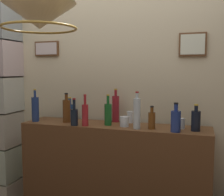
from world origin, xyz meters
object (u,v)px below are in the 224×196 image
(pendant_lamp, at_px, (39,17))
(liquor_bottle_port, at_px, (35,109))
(liquor_bottle_sherry, at_px, (196,120))
(liquor_bottle_brandy, at_px, (116,108))
(liquor_bottle_vodka, at_px, (137,113))
(liquor_bottle_rye, at_px, (67,110))
(liquor_bottle_bourbon, at_px, (108,114))
(liquor_bottle_scotch, at_px, (74,116))
(glass_tumbler_shot, at_px, (124,121))
(glass_tumbler_rocks, at_px, (130,117))
(glass_tumbler_highball, at_px, (181,123))
(liquor_bottle_amaro, at_px, (152,120))
(liquor_bottle_tequila, at_px, (85,114))
(liquor_bottle_mezcal, at_px, (70,111))
(liquor_bottle_gin, at_px, (176,121))

(pendant_lamp, bearing_deg, liquor_bottle_port, 127.10)
(liquor_bottle_sherry, bearing_deg, liquor_bottle_brandy, 166.18)
(liquor_bottle_vodka, distance_m, liquor_bottle_port, 1.01)
(liquor_bottle_rye, distance_m, liquor_bottle_bourbon, 0.42)
(liquor_bottle_scotch, distance_m, glass_tumbler_shot, 0.45)
(glass_tumbler_rocks, bearing_deg, liquor_bottle_bourbon, -132.82)
(liquor_bottle_bourbon, xyz_separation_m, glass_tumbler_highball, (0.64, 0.05, -0.06))
(liquor_bottle_amaro, xyz_separation_m, pendant_lamp, (-0.65, -0.64, 0.77))
(liquor_bottle_sherry, distance_m, glass_tumbler_rocks, 0.63)
(glass_tumbler_rocks, bearing_deg, liquor_bottle_tequila, -142.55)
(liquor_bottle_bourbon, xyz_separation_m, liquor_bottle_brandy, (0.02, 0.18, 0.03))
(liquor_bottle_vodka, height_order, glass_tumbler_highball, liquor_bottle_vodka)
(liquor_bottle_mezcal, xyz_separation_m, liquor_bottle_bourbon, (0.47, -0.17, 0.02))
(liquor_bottle_port, distance_m, glass_tumbler_rocks, 0.92)
(liquor_bottle_mezcal, distance_m, glass_tumbler_rocks, 0.63)
(liquor_bottle_bourbon, bearing_deg, liquor_bottle_tequila, -153.68)
(liquor_bottle_sherry, bearing_deg, liquor_bottle_amaro, -174.51)
(liquor_bottle_tequila, distance_m, liquor_bottle_amaro, 0.59)
(liquor_bottle_tequila, xyz_separation_m, liquor_bottle_mezcal, (-0.29, 0.26, -0.02))
(liquor_bottle_scotch, xyz_separation_m, glass_tumbler_highball, (0.93, 0.16, -0.04))
(liquor_bottle_mezcal, relative_size, glass_tumbler_rocks, 2.06)
(liquor_bottle_scotch, xyz_separation_m, liquor_bottle_amaro, (0.69, 0.06, -0.01))
(glass_tumbler_rocks, bearing_deg, glass_tumbler_highball, -14.04)
(liquor_bottle_rye, bearing_deg, liquor_bottle_amaro, -3.59)
(liquor_bottle_sherry, xyz_separation_m, liquor_bottle_amaro, (-0.35, -0.03, -0.01))
(liquor_bottle_mezcal, height_order, liquor_bottle_brandy, liquor_bottle_brandy)
(liquor_bottle_rye, xyz_separation_m, pendant_lamp, (0.17, -0.69, 0.73))
(liquor_bottle_mezcal, bearing_deg, liquor_bottle_brandy, 0.79)
(liquor_bottle_gin, distance_m, glass_tumbler_highball, 0.15)
(glass_tumbler_shot, bearing_deg, liquor_bottle_mezcal, 163.73)
(liquor_bottle_amaro, bearing_deg, liquor_bottle_gin, -14.03)
(liquor_bottle_mezcal, xyz_separation_m, liquor_bottle_port, (-0.26, -0.22, 0.04))
(glass_tumbler_shot, bearing_deg, liquor_bottle_port, -177.89)
(liquor_bottle_mezcal, height_order, pendant_lamp, pendant_lamp)
(liquor_bottle_amaro, bearing_deg, glass_tumbler_shot, 173.75)
(liquor_bottle_bourbon, bearing_deg, liquor_bottle_amaro, -5.62)
(liquor_bottle_tequila, xyz_separation_m, liquor_bottle_vodka, (0.47, 0.02, 0.03))
(liquor_bottle_rye, height_order, glass_tumbler_rocks, liquor_bottle_rye)
(liquor_bottle_rye, bearing_deg, liquor_bottle_scotch, -40.14)
(liquor_bottle_bourbon, height_order, glass_tumbler_highball, liquor_bottle_bourbon)
(liquor_bottle_brandy, bearing_deg, liquor_bottle_vodka, -43.10)
(liquor_bottle_tequila, distance_m, liquor_bottle_sherry, 0.95)
(liquor_bottle_mezcal, distance_m, liquor_bottle_amaro, 0.90)
(liquor_bottle_vodka, distance_m, glass_tumbler_shot, 0.17)
(liquor_bottle_mezcal, xyz_separation_m, liquor_bottle_scotch, (0.18, -0.27, -0.00))
(liquor_bottle_tequila, height_order, liquor_bottle_amaro, liquor_bottle_tequila)
(liquor_bottle_brandy, relative_size, glass_tumbler_rocks, 2.93)
(liquor_bottle_bourbon, height_order, glass_tumbler_shot, liquor_bottle_bourbon)
(liquor_bottle_gin, bearing_deg, liquor_bottle_sherry, 29.06)
(glass_tumbler_highball, bearing_deg, glass_tumbler_rocks, 165.96)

